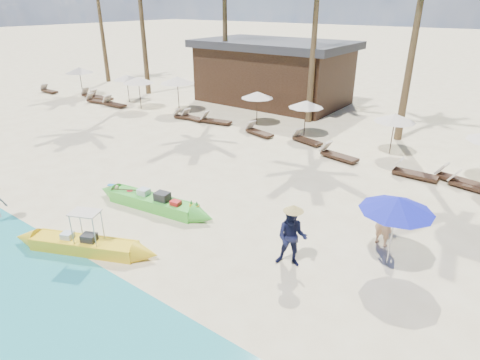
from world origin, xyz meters
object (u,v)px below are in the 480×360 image
Objects in this scene: green_canoe at (153,202)px; yellow_canoe at (84,245)px; tourist at (384,221)px; blue_umbrella at (397,204)px.

yellow_canoe reaches higher than green_canoe.
yellow_canoe is at bearing 51.28° from tourist.
green_canoe is at bearing 31.36° from tourist.
yellow_canoe is at bearing -90.78° from green_canoe.
yellow_canoe is 2.31× the size of blue_umbrella.
blue_umbrella is (0.48, -0.93, 1.10)m from tourist.
yellow_canoe is at bearing -147.90° from blue_umbrella.
tourist is (7.37, 2.52, 0.57)m from green_canoe.
tourist reaches higher than green_canoe.
green_canoe is 3.47× the size of tourist.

